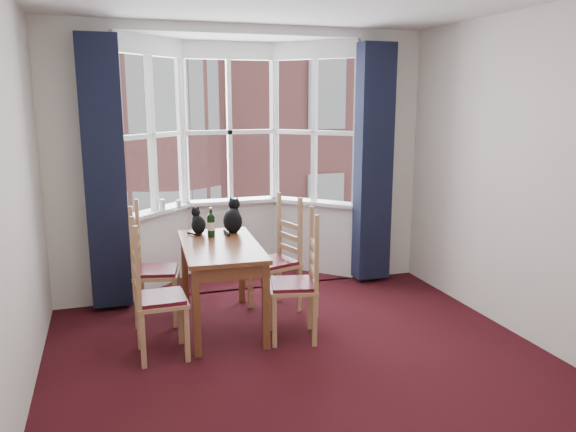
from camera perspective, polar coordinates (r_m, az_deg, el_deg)
name	(u,v)px	position (r m, az deg, el deg)	size (l,w,h in m)	color
floor	(320,384)	(4.33, 3.24, -16.63)	(4.50, 4.50, 0.00)	black
wall_left	(1,215)	(3.65, -27.17, 0.08)	(4.50, 4.50, 0.00)	silver
wall_right	(557,184)	(4.95, 25.63, 2.99)	(4.50, 4.50, 0.00)	silver
wall_back_pier_left	(80,168)	(5.84, -20.41, 4.59)	(0.70, 0.12, 2.80)	silver
wall_back_pier_right	(385,157)	(6.58, 9.79, 5.90)	(0.70, 0.12, 2.80)	silver
bay_window	(235,158)	(6.48, -5.46, 5.93)	(2.76, 0.94, 2.80)	white
curtain_left	(105,175)	(5.66, -18.11, 4.03)	(0.38, 0.22, 2.60)	#151A31
curtain_right	(373,164)	(6.32, 8.67, 5.24)	(0.38, 0.22, 2.60)	#151A31
dining_table	(221,256)	(5.11, -6.84, -4.08)	(0.74, 1.29, 0.78)	brown
chair_left_near	(149,302)	(4.66, -13.89, -8.45)	(0.41, 0.43, 0.92)	tan
chair_left_far	(147,273)	(5.41, -14.13, -5.63)	(0.47, 0.49, 0.92)	tan
chair_right_near	(303,286)	(4.89, 1.57, -7.15)	(0.49, 0.50, 0.92)	tan
chair_right_far	(282,262)	(5.58, -0.61, -4.72)	(0.51, 0.52, 0.92)	tan
cat_left	(198,223)	(5.48, -9.11, -0.74)	(0.17, 0.22, 0.27)	black
cat_right	(233,219)	(5.48, -5.62, -0.30)	(0.26, 0.30, 0.35)	black
wine_bottle	(211,224)	(5.33, -7.83, -0.83)	(0.07, 0.07, 0.28)	black
candle_tall	(162,205)	(6.27, -12.64, 1.14)	(0.06, 0.06, 0.12)	white
candle_short	(179,204)	(6.32, -11.04, 1.19)	(0.06, 0.06, 0.09)	white
street	(135,229)	(36.72, -15.30, -1.26)	(80.00, 80.00, 0.00)	#333335
tenement_building	(153,114)	(17.61, -13.59, 10.02)	(18.40, 7.80, 15.20)	#A65A56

